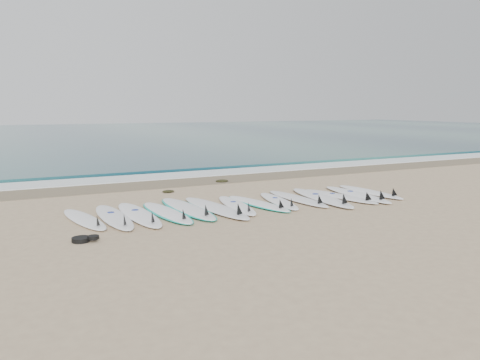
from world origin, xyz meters
name	(u,v)px	position (x,y,z in m)	size (l,w,h in m)	color
ground	(247,206)	(0.00, 0.00, 0.00)	(120.00, 120.00, 0.00)	tan
ocean	(74,135)	(0.00, 32.50, 0.01)	(120.00, 55.00, 0.03)	#215358
wet_sand_band	(189,182)	(0.00, 4.10, 0.01)	(120.00, 1.80, 0.01)	brown
foam_band	(175,176)	(0.00, 5.50, 0.02)	(120.00, 1.40, 0.04)	silver
wave_crest	(162,170)	(0.00, 7.00, 0.05)	(120.00, 1.00, 0.10)	#215358
surfboard_0	(85,219)	(-3.78, 0.09, 0.05)	(0.88, 2.39, 0.30)	white
surfboard_1	(114,217)	(-3.19, -0.01, 0.06)	(0.61, 2.67, 0.34)	white
surfboard_2	(139,214)	(-2.66, -0.03, 0.06)	(0.66, 2.77, 0.35)	white
surfboard_3	(167,213)	(-2.04, -0.06, 0.05)	(0.82, 2.58, 0.32)	white
surfboard_4	(188,208)	(-1.49, 0.11, 0.05)	(0.83, 2.84, 0.36)	white
surfboard_5	(217,208)	(-0.89, -0.16, 0.06)	(0.88, 2.94, 0.37)	silver
surfboard_6	(237,205)	(-0.31, -0.07, 0.05)	(0.82, 2.45, 0.31)	white
surfboard_7	(259,203)	(0.27, -0.08, 0.04)	(0.93, 2.43, 0.30)	white
surfboard_8	(279,201)	(0.86, -0.06, 0.05)	(0.86, 2.36, 0.30)	white
surfboard_9	(299,199)	(1.45, -0.04, 0.06)	(0.60, 2.54, 0.32)	silver
surfboard_10	(323,198)	(2.05, -0.25, 0.06)	(0.89, 2.95, 0.37)	white
surfboard_11	(342,196)	(2.64, -0.27, 0.06)	(0.93, 2.56, 0.32)	silver
surfboard_12	(358,194)	(3.19, -0.28, 0.06)	(0.71, 2.75, 0.35)	white
surfboard_13	(371,192)	(3.78, -0.12, 0.05)	(0.57, 2.46, 0.31)	white
seaweed_near	(168,191)	(-1.18, 2.57, 0.03)	(0.34, 0.26, 0.07)	black
seaweed_far	(222,181)	(0.93, 3.59, 0.04)	(0.41, 0.32, 0.08)	black
leash_coil	(84,239)	(-4.02, -1.44, 0.05)	(0.46, 0.36, 0.11)	black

